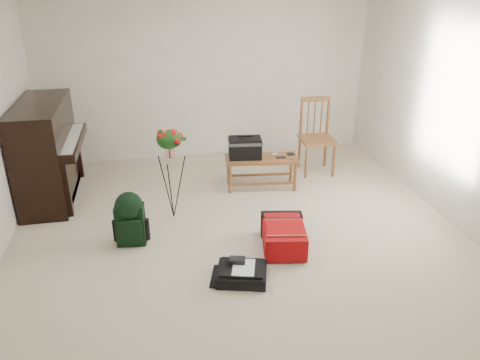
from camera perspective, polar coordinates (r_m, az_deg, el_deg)
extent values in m
cube|color=beige|center=(5.16, 0.24, -7.53)|extent=(5.00, 5.50, 0.01)
cube|color=beige|center=(7.26, -4.17, 12.47)|extent=(5.00, 0.04, 2.50)
cube|color=beige|center=(5.66, 26.09, 6.73)|extent=(0.04, 5.50, 2.50)
cube|color=black|center=(6.40, -22.54, 3.23)|extent=(0.55, 1.50, 1.25)
cube|color=black|center=(6.31, -20.02, 4.36)|extent=(0.28, 1.30, 0.10)
cube|color=white|center=(6.29, -20.09, 4.79)|extent=(0.22, 1.20, 0.02)
cube|color=black|center=(6.60, -21.33, -1.39)|extent=(0.45, 1.30, 0.10)
cube|color=brown|center=(6.26, 2.63, 2.60)|extent=(1.00, 0.50, 0.04)
cylinder|color=brown|center=(6.12, -1.02, -0.11)|extent=(0.04, 0.04, 0.40)
cylinder|color=brown|center=(6.40, -1.52, 1.01)|extent=(0.04, 0.04, 0.40)
cylinder|color=brown|center=(6.31, 6.76, 0.52)|extent=(0.04, 0.04, 0.40)
cylinder|color=brown|center=(6.59, 5.96, 1.58)|extent=(0.04, 0.04, 0.40)
cube|color=brown|center=(6.82, 9.40, 4.89)|extent=(0.49, 0.49, 0.04)
cylinder|color=brown|center=(6.67, 8.22, 2.13)|extent=(0.04, 0.04, 0.48)
cylinder|color=brown|center=(7.02, 7.17, 3.33)|extent=(0.04, 0.04, 0.48)
cylinder|color=brown|center=(6.81, 11.40, 2.35)|extent=(0.04, 0.04, 0.48)
cylinder|color=brown|center=(7.15, 10.22, 3.52)|extent=(0.04, 0.04, 0.48)
cube|color=brown|center=(6.84, 9.13, 9.73)|extent=(0.42, 0.07, 0.07)
cylinder|color=brown|center=(6.85, 7.40, 7.53)|extent=(0.04, 0.04, 0.58)
cylinder|color=brown|center=(6.98, 10.54, 7.65)|extent=(0.04, 0.04, 0.58)
cube|color=#B20D07|center=(5.01, 5.33, -6.78)|extent=(0.54, 0.71, 0.25)
cube|color=black|center=(5.22, 4.57, -5.42)|extent=(0.47, 0.23, 0.27)
cube|color=#B20D07|center=(4.91, 5.54, -5.72)|extent=(0.45, 0.43, 0.02)
cube|color=silver|center=(4.75, 6.16, -6.75)|extent=(0.40, 0.08, 0.01)
cube|color=black|center=(4.56, 0.22, -11.41)|extent=(0.55, 0.49, 0.11)
cube|color=black|center=(4.52, 0.22, -10.68)|extent=(0.48, 0.42, 0.03)
cube|color=white|center=(4.50, 0.51, -10.54)|extent=(0.28, 0.33, 0.01)
cube|color=black|center=(4.53, -0.51, -9.86)|extent=(0.17, 0.13, 0.05)
cube|color=black|center=(5.16, -13.18, -5.30)|extent=(0.32, 0.21, 0.45)
cube|color=black|center=(5.08, -13.17, -6.16)|extent=(0.25, 0.08, 0.26)
sphere|color=black|center=(5.06, -13.42, -3.06)|extent=(0.29, 0.29, 0.29)
cube|color=black|center=(5.26, -13.93, -4.88)|extent=(0.04, 0.03, 0.40)
cube|color=black|center=(5.25, -12.39, -4.76)|extent=(0.04, 0.03, 0.40)
cylinder|color=black|center=(5.34, -8.62, 4.11)|extent=(0.01, 0.01, 0.30)
ellipsoid|color=#184916|center=(5.31, -8.68, 5.02)|extent=(0.28, 0.20, 0.26)
cube|color=red|center=(5.27, -8.72, 5.88)|extent=(0.15, 0.08, 0.08)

